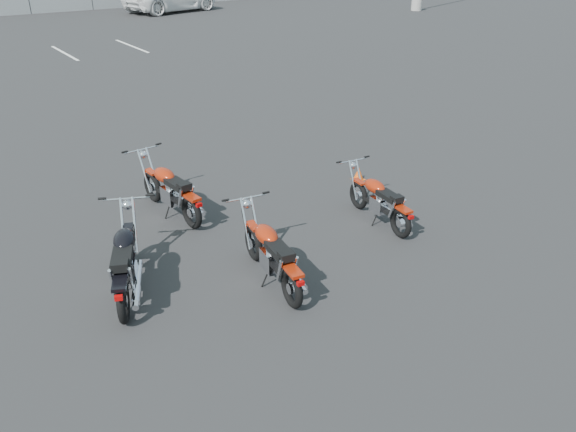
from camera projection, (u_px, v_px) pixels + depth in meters
ground at (300, 273)px, 8.40m from camera, size 120.00×120.00×0.00m
motorcycle_front_red at (171, 191)px, 9.97m from camera, size 0.80×2.07×1.01m
motorcycle_second_black at (126, 262)px, 7.78m from camera, size 1.26×2.04×1.03m
motorcycle_third_red at (272, 254)px, 8.01m from camera, size 0.79×2.00×0.98m
motorcycle_rear_red at (380, 201)px, 9.72m from camera, size 0.70×1.83×0.90m
training_cone_near at (359, 174)px, 11.55m from camera, size 0.22×0.22×0.27m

